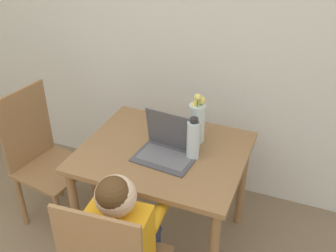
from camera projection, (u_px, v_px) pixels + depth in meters
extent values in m
cube|color=silver|center=(182.00, 18.00, 2.55)|extent=(6.40, 0.05, 2.50)
cube|color=olive|center=(164.00, 152.00, 2.23)|extent=(0.92, 0.77, 0.03)
cylinder|color=olive|center=(76.00, 217.00, 2.28)|extent=(0.05, 0.05, 0.67)
cylinder|color=olive|center=(129.00, 155.00, 2.81)|extent=(0.05, 0.05, 0.67)
cylinder|color=olive|center=(242.00, 182.00, 2.55)|extent=(0.05, 0.05, 0.67)
cube|color=olive|center=(54.00, 169.00, 2.54)|extent=(0.46, 0.46, 0.02)
cube|color=olive|center=(26.00, 127.00, 2.49)|extent=(0.08, 0.38, 0.51)
cylinder|color=olive|center=(59.00, 219.00, 2.45)|extent=(0.04, 0.04, 0.40)
cylinder|color=olive|center=(95.00, 189.00, 2.70)|extent=(0.04, 0.04, 0.40)
cylinder|color=olive|center=(21.00, 200.00, 2.60)|extent=(0.04, 0.04, 0.40)
cylinder|color=olive|center=(58.00, 173.00, 2.85)|extent=(0.04, 0.04, 0.40)
cube|color=orange|center=(120.00, 241.00, 1.78)|extent=(0.30, 0.20, 0.35)
sphere|color=beige|center=(116.00, 196.00, 1.64)|extent=(0.18, 0.18, 0.18)
sphere|color=#4C3319|center=(114.00, 194.00, 1.62)|extent=(0.15, 0.15, 0.15)
cylinder|color=navy|center=(145.00, 247.00, 1.96)|extent=(0.11, 0.29, 0.09)
cylinder|color=navy|center=(121.00, 241.00, 1.99)|extent=(0.11, 0.29, 0.09)
cylinder|color=navy|center=(133.00, 251.00, 2.22)|extent=(0.08, 0.08, 0.42)
cylinder|color=orange|center=(160.00, 213.00, 1.91)|extent=(0.07, 0.24, 0.06)
cylinder|color=orange|center=(114.00, 203.00, 1.97)|extent=(0.07, 0.24, 0.06)
cube|color=#4C4C51|center=(165.00, 158.00, 2.15)|extent=(0.34, 0.26, 0.01)
cube|color=slate|center=(165.00, 157.00, 2.15)|extent=(0.30, 0.19, 0.00)
cube|color=#4C4C51|center=(173.00, 131.00, 2.16)|extent=(0.32, 0.07, 0.23)
cube|color=#19284C|center=(173.00, 131.00, 2.17)|extent=(0.29, 0.06, 0.20)
cylinder|color=silver|center=(197.00, 123.00, 2.25)|extent=(0.09, 0.09, 0.23)
cylinder|color=#3D7A38|center=(201.00, 117.00, 2.23)|extent=(0.01, 0.01, 0.22)
sphere|color=#EFDB66|center=(202.00, 100.00, 2.17)|extent=(0.04, 0.04, 0.04)
cylinder|color=#3D7A38|center=(197.00, 117.00, 2.25)|extent=(0.01, 0.01, 0.20)
sphere|color=#EFDB66|center=(198.00, 101.00, 2.20)|extent=(0.04, 0.04, 0.04)
cylinder|color=#3D7A38|center=(193.00, 120.00, 2.24)|extent=(0.01, 0.01, 0.19)
sphere|color=#EFDB66|center=(194.00, 105.00, 2.19)|extent=(0.03, 0.03, 0.03)
cylinder|color=#3D7A38|center=(197.00, 117.00, 2.20)|extent=(0.01, 0.01, 0.25)
sphere|color=#EFDB66|center=(198.00, 97.00, 2.14)|extent=(0.04, 0.04, 0.04)
cylinder|color=silver|center=(193.00, 140.00, 2.11)|extent=(0.07, 0.07, 0.22)
cylinder|color=#262628|center=(194.00, 120.00, 2.04)|extent=(0.04, 0.04, 0.02)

